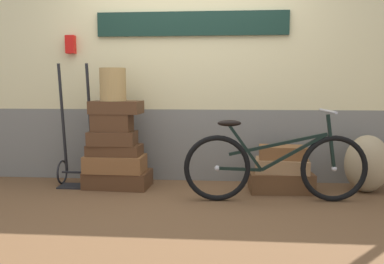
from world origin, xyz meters
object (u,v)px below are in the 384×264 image
suitcase_2 (115,150)px  suitcase_7 (282,166)px  suitcase_6 (281,181)px  suitcase_8 (283,152)px  bicycle (275,166)px  luggage_trolley (77,156)px  suitcase_0 (118,179)px  wicker_basket (113,85)px  suitcase_3 (113,138)px  suitcase_5 (116,107)px  suitcase_4 (112,123)px  suitcase_1 (115,163)px  burlap_sack (367,164)px

suitcase_2 → suitcase_7: bearing=1.2°
suitcase_6 → suitcase_8: bearing=24.5°
suitcase_7 → bicycle: 0.37m
suitcase_6 → luggage_trolley: bearing=174.8°
suitcase_2 → bicycle: bearing=-10.8°
suitcase_0 → wicker_basket: wicker_basket is taller
suitcase_3 → luggage_trolley: size_ratio=0.37×
bicycle → suitcase_5: bearing=166.3°
suitcase_4 → suitcase_1: bearing=-5.4°
suitcase_3 → suitcase_8: 1.77m
luggage_trolley → suitcase_4: bearing=-12.5°
suitcase_4 → burlap_sack: 2.66m
suitcase_4 → suitcase_8: size_ratio=0.86×
burlap_sack → suitcase_6: bearing=-176.9°
suitcase_6 → suitcase_7: bearing=-60.2°
suitcase_6 → burlap_sack: (0.87, 0.05, 0.19)m
suitcase_3 → burlap_sack: size_ratio=0.84×
suitcase_0 → burlap_sack: bearing=3.7°
suitcase_4 → luggage_trolley: 0.58m
suitcase_7 → luggage_trolley: bearing=-176.8°
suitcase_3 → suitcase_4: (-0.00, 0.00, 0.16)m
suitcase_0 → suitcase_2: size_ratio=1.22×
suitcase_2 → burlap_sack: (2.61, 0.04, -0.11)m
suitcase_5 → bicycle: size_ratio=0.30×
suitcase_4 → suitcase_8: (1.77, 0.01, -0.29)m
suitcase_8 → bicycle: bearing=-104.6°
suitcase_3 → luggage_trolley: luggage_trolley is taller
suitcase_2 → suitcase_4: bearing=-146.3°
suitcase_2 → suitcase_5: suitcase_5 is taller
burlap_sack → luggage_trolley: bearing=179.2°
suitcase_3 → suitcase_4: bearing=129.0°
wicker_basket → bicycle: 1.84m
suitcase_0 → suitcase_1: (-0.02, -0.04, 0.18)m
suitcase_5 → suitcase_7: bearing=1.4°
suitcase_3 → suitcase_7: bearing=-0.4°
suitcase_7 → suitcase_6: bearing=128.5°
suitcase_5 → suitcase_4: bearing=-135.3°
luggage_trolley → suitcase_5: bearing=-7.2°
suitcase_2 → suitcase_6: (1.74, -0.01, -0.31)m
suitcase_2 → wicker_basket: bearing=133.2°
suitcase_6 → suitcase_5: bearing=176.1°
wicker_basket → burlap_sack: 2.73m
suitcase_0 → wicker_basket: bearing=-146.0°
suitcase_2 → luggage_trolley: bearing=171.4°
suitcase_0 → suitcase_4: 0.61m
suitcase_1 → suitcase_7: (1.74, -0.00, 0.01)m
suitcase_0 → suitcase_6: size_ratio=1.07×
suitcase_3 → suitcase_4: suitcase_4 is taller
suitcase_2 → suitcase_4: 0.29m
suitcase_4 → suitcase_0: bearing=43.5°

